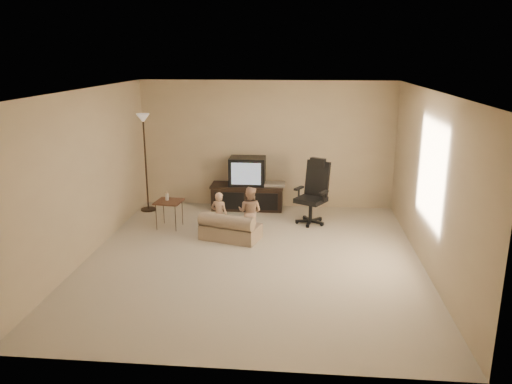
% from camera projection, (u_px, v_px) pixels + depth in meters
% --- Properties ---
extents(floor, '(5.50, 5.50, 0.00)m').
position_uv_depth(floor, '(253.00, 258.00, 7.55)').
color(floor, '#C0B498').
rests_on(floor, ground).
extents(room_shell, '(5.50, 5.50, 5.50)m').
position_uv_depth(room_shell, '(253.00, 160.00, 7.14)').
color(room_shell, silver).
rests_on(room_shell, floor).
extents(tv_stand, '(1.46, 0.54, 1.04)m').
position_uv_depth(tv_stand, '(248.00, 188.00, 9.85)').
color(tv_stand, black).
rests_on(tv_stand, floor).
extents(office_chair, '(0.74, 0.75, 1.18)m').
position_uv_depth(office_chair, '(313.00, 200.00, 9.03)').
color(office_chair, black).
rests_on(office_chair, floor).
extents(side_table, '(0.49, 0.49, 0.66)m').
position_uv_depth(side_table, '(169.00, 202.00, 8.77)').
color(side_table, brown).
rests_on(side_table, floor).
extents(floor_lamp, '(0.30, 0.30, 1.90)m').
position_uv_depth(floor_lamp, '(144.00, 141.00, 9.49)').
color(floor_lamp, black).
rests_on(floor_lamp, floor).
extents(child_sofa, '(1.06, 0.78, 0.47)m').
position_uv_depth(child_sofa, '(229.00, 229.00, 8.26)').
color(child_sofa, tan).
rests_on(child_sofa, floor).
extents(toddler_left, '(0.32, 0.26, 0.79)m').
position_uv_depth(toddler_left, '(219.00, 215.00, 8.31)').
color(toddler_left, tan).
rests_on(toddler_left, floor).
extents(toddler_right, '(0.47, 0.33, 0.87)m').
position_uv_depth(toddler_right, '(250.00, 212.00, 8.35)').
color(toddler_right, tan).
rests_on(toddler_right, floor).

